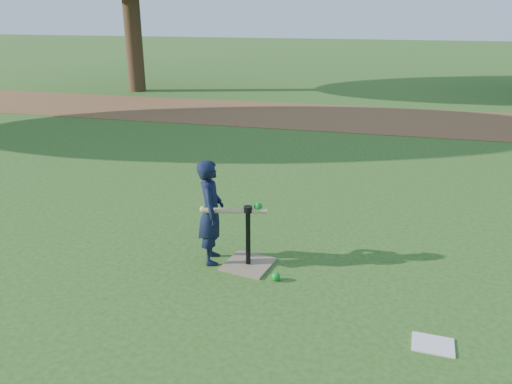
# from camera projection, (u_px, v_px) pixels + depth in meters

# --- Properties ---
(ground) EXTENTS (80.00, 80.00, 0.00)m
(ground) POSITION_uv_depth(u_px,v_px,m) (226.00, 274.00, 4.67)
(ground) COLOR #285116
(ground) RESTS_ON ground
(dirt_strip) EXTENTS (24.00, 3.00, 0.01)m
(dirt_strip) POSITION_uv_depth(u_px,v_px,m) (325.00, 117.00, 11.49)
(dirt_strip) COLOR brown
(dirt_strip) RESTS_ON ground
(child) EXTENTS (0.34, 0.43, 1.03)m
(child) POSITION_uv_depth(u_px,v_px,m) (211.00, 212.00, 4.75)
(child) COLOR black
(child) RESTS_ON ground
(wiffle_ball_ground) EXTENTS (0.08, 0.08, 0.08)m
(wiffle_ball_ground) POSITION_uv_depth(u_px,v_px,m) (276.00, 277.00, 4.54)
(wiffle_ball_ground) COLOR #0C8823
(wiffle_ball_ground) RESTS_ON ground
(clipboard) EXTENTS (0.31, 0.25, 0.01)m
(clipboard) POSITION_uv_depth(u_px,v_px,m) (433.00, 344.00, 3.68)
(clipboard) COLOR silver
(clipboard) RESTS_ON ground
(batting_tee) EXTENTS (0.50, 0.50, 0.61)m
(batting_tee) POSITION_uv_depth(u_px,v_px,m) (248.00, 255.00, 4.79)
(batting_tee) COLOR #866F55
(batting_tee) RESTS_ON ground
(swing_action) EXTENTS (0.63, 0.20, 0.11)m
(swing_action) POSITION_uv_depth(u_px,v_px,m) (236.00, 210.00, 4.65)
(swing_action) COLOR tan
(swing_action) RESTS_ON ground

